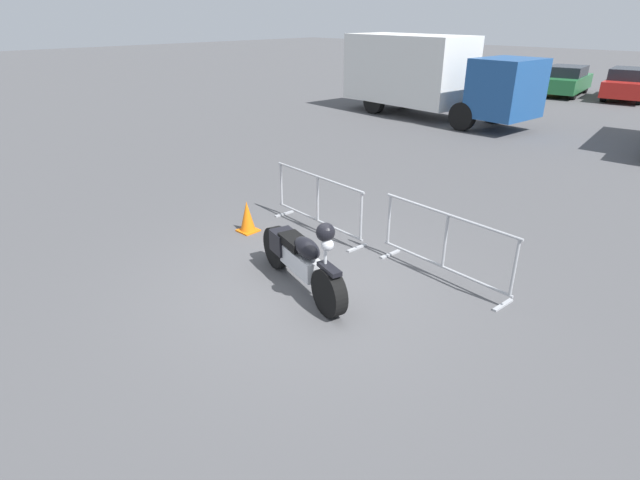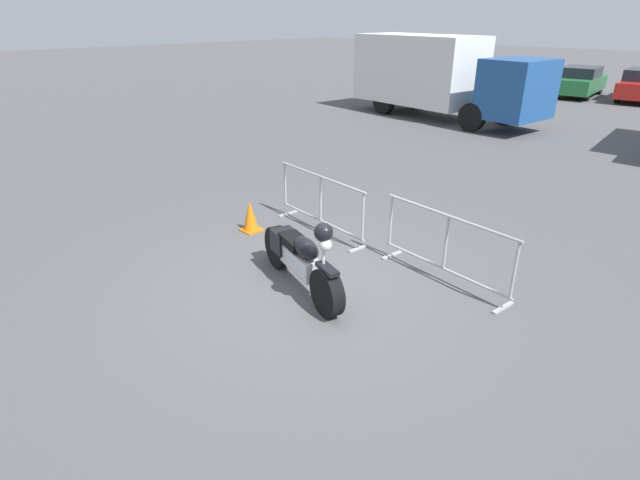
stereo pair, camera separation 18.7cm
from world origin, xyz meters
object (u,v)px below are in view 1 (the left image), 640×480
Objects in this scene: crowd_barrier_near at (318,202)px; parked_car_silver at (428,70)px; parked_car_yellow at (515,76)px; traffic_cone at (247,217)px; box_truck at (426,73)px; parked_car_red at (628,84)px; motorcycle at (301,258)px; parked_car_blue at (468,72)px; parked_car_green at (566,80)px; crowd_barrier_far at (445,245)px.

parked_car_silver is at bearing 118.25° from crowd_barrier_near.
parked_car_yellow is 7.48× the size of traffic_cone.
box_truck reaches higher than parked_car_red.
traffic_cone is at bearing -65.60° from box_truck.
crowd_barrier_near is at bearing 143.96° from motorcycle.
parked_car_blue is 22.69m from traffic_cone.
motorcycle is 0.53× the size of parked_car_green.
crowd_barrier_far is 23.27m from parked_car_blue.
parked_car_blue is at bearing 87.41° from parked_car_yellow.
parked_car_yellow is (-7.09, 22.42, 0.23)m from motorcycle.
parked_car_green is at bearing -95.43° from parked_car_blue.
parked_car_yellow is 5.27m from parked_car_red.
parked_car_blue is 1.01× the size of parked_car_yellow.
box_truck is 1.78× the size of parked_car_blue.
parked_car_red is (10.48, 0.77, 0.04)m from parked_car_silver.
motorcycle is at bearing -52.09° from crowd_barrier_near.
parked_car_yellow is at bearing 81.73° from parked_car_green.
parked_car_blue is at bearing 112.26° from crowd_barrier_near.
parked_car_silver reaches higher than crowd_barrier_near.
motorcycle is 2.38m from traffic_cone.
parked_car_yellow is (2.62, 0.23, -0.00)m from parked_car_blue.
traffic_cone is (-3.57, -0.94, -0.27)m from crowd_barrier_far.
parked_car_green is 7.25× the size of traffic_cone.
traffic_cone is at bearing 171.41° from parked_car_red.
box_truck is 11.32m from parked_car_silver.
motorcycle is 0.51× the size of parked_car_blue.
parked_car_blue reaches higher than traffic_cone.
box_truck is at bearing -167.80° from parked_car_blue.
traffic_cone is (4.05, -11.90, -1.35)m from box_truck.
parked_car_blue is (-3.43, 9.52, -0.90)m from box_truck.
motorcycle is at bearing 177.03° from parked_car_red.
parked_car_yellow reaches higher than parked_car_silver.
parked_car_green is at bearing 85.02° from box_truck.
parked_car_yellow is (-5.76, 20.71, 0.17)m from crowd_barrier_near.
motorcycle is 0.96× the size of crowd_barrier_near.
motorcycle is at bearing -170.03° from parked_car_yellow.
crowd_barrier_near is 23.25m from parked_car_silver.
crowd_barrier_near is 22.13m from parked_car_blue.
crowd_barrier_far is (2.66, 0.00, 0.00)m from crowd_barrier_near.
parked_car_silver is (-6.05, 9.53, -0.95)m from box_truck.
crowd_barrier_far is 0.57× the size of parked_car_silver.
crowd_barrier_near is 21.26m from parked_car_red.
crowd_barrier_far is 24.62m from parked_car_silver.
parked_car_blue is 7.90m from parked_car_red.
parked_car_red is at bearing 110.66° from motorcycle.
parked_car_yellow is at bearing -95.11° from parked_car_silver.
parked_car_silver is at bearing 135.12° from motorcycle.
box_truck reaches higher than crowd_barrier_near.
crowd_barrier_far is 0.53× the size of parked_car_yellow.
parked_car_red is at bearing 91.40° from crowd_barrier_near.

